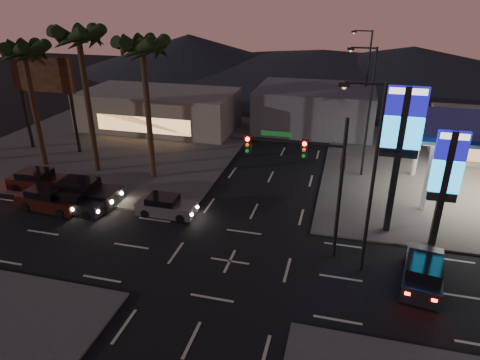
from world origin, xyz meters
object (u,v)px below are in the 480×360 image
(traffic_signal_mast, at_px, (308,167))
(car_lane_a_mid, at_px, (50,199))
(car_lane_b_rear, at_px, (39,181))
(pylon_sign_short, at_px, (447,172))
(car_lane_b_front, at_px, (166,206))
(pylon_sign_tall, at_px, (402,133))
(car_lane_b_mid, at_px, (83,193))
(car_lane_a_front, at_px, (76,202))
(suv_station, at_px, (423,272))

(traffic_signal_mast, bearing_deg, car_lane_a_mid, 176.87)
(traffic_signal_mast, relative_size, car_lane_b_rear, 1.74)
(pylon_sign_short, height_order, car_lane_b_front, pylon_sign_short)
(pylon_sign_tall, height_order, car_lane_b_mid, pylon_sign_tall)
(pylon_sign_tall, bearing_deg, traffic_signal_mast, -143.48)
(pylon_sign_short, relative_size, car_lane_b_rear, 1.52)
(car_lane_a_front, xyz_separation_m, car_lane_b_mid, (-0.19, 1.14, 0.12))
(pylon_sign_tall, bearing_deg, car_lane_a_mid, -173.35)
(traffic_signal_mast, xyz_separation_m, car_lane_b_mid, (-15.62, 2.23, -4.45))
(pylon_sign_short, relative_size, traffic_signal_mast, 0.88)
(pylon_sign_short, distance_m, car_lane_a_front, 23.07)
(car_lane_a_front, distance_m, car_lane_a_mid, 1.86)
(traffic_signal_mast, bearing_deg, pylon_sign_tall, 36.52)
(car_lane_a_mid, height_order, car_lane_b_rear, car_lane_a_mid)
(suv_station, bearing_deg, car_lane_a_front, 173.46)
(traffic_signal_mast, height_order, car_lane_b_rear, traffic_signal_mast)
(pylon_sign_tall, distance_m, car_lane_b_mid, 21.16)
(car_lane_a_mid, bearing_deg, car_lane_b_mid, 37.79)
(car_lane_a_front, xyz_separation_m, car_lane_b_rear, (-4.67, 2.32, 0.02))
(pylon_sign_short, relative_size, car_lane_b_front, 1.74)
(traffic_signal_mast, distance_m, car_lane_a_front, 16.13)
(pylon_sign_short, xyz_separation_m, car_lane_b_mid, (-22.87, -0.28, -3.88))
(pylon_sign_short, xyz_separation_m, car_lane_b_rear, (-27.35, 0.90, -3.97))
(traffic_signal_mast, bearing_deg, car_lane_b_rear, 170.37)
(car_lane_a_front, bearing_deg, car_lane_b_mid, 99.60)
(pylon_sign_tall, distance_m, car_lane_a_mid, 22.90)
(car_lane_a_front, relative_size, car_lane_b_rear, 0.98)
(car_lane_a_mid, height_order, suv_station, car_lane_a_mid)
(car_lane_b_mid, bearing_deg, suv_station, -9.42)
(car_lane_b_front, xyz_separation_m, suv_station, (15.55, -3.51, 0.06))
(traffic_signal_mast, relative_size, suv_station, 1.76)
(pylon_sign_short, bearing_deg, car_lane_b_rear, 178.11)
(pylon_sign_short, xyz_separation_m, car_lane_b_front, (-16.56, -0.40, -4.05))
(pylon_sign_tall, bearing_deg, car_lane_a_front, -173.16)
(car_lane_b_front, bearing_deg, car_lane_b_rear, 173.15)
(car_lane_a_mid, xyz_separation_m, suv_station, (23.52, -2.34, -0.02))
(car_lane_a_mid, distance_m, car_lane_b_rear, 3.74)
(traffic_signal_mast, height_order, suv_station, traffic_signal_mast)
(car_lane_b_front, xyz_separation_m, car_lane_b_mid, (-6.31, 0.12, 0.17))
(pylon_sign_tall, height_order, car_lane_b_rear, pylon_sign_tall)
(car_lane_b_front, distance_m, car_lane_b_mid, 6.31)
(car_lane_a_front, xyz_separation_m, suv_station, (21.66, -2.48, 0.01))
(car_lane_b_rear, bearing_deg, pylon_sign_short, -1.89)
(car_lane_a_front, bearing_deg, pylon_sign_tall, 6.84)
(pylon_sign_tall, height_order, car_lane_a_mid, pylon_sign_tall)
(pylon_sign_tall, distance_m, pylon_sign_short, 3.20)
(pylon_sign_short, relative_size, suv_station, 1.54)
(pylon_sign_tall, xyz_separation_m, car_lane_a_mid, (-22.03, -2.57, -5.70))
(traffic_signal_mast, distance_m, car_lane_b_mid, 16.40)
(pylon_sign_tall, bearing_deg, car_lane_b_rear, -179.77)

